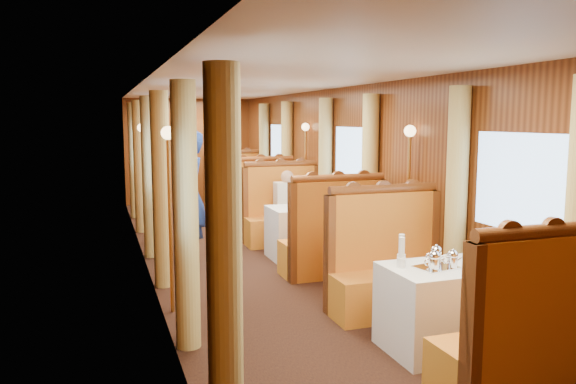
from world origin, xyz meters
name	(u,v)px	position (x,y,z in m)	size (l,w,h in m)	color
floor	(256,261)	(0.00, 0.00, 0.00)	(3.00, 12.00, 0.01)	black
ceiling	(255,84)	(0.00, 0.00, 2.50)	(3.00, 12.00, 0.01)	silver
wall_far	(189,151)	(0.00, 6.00, 1.25)	(3.00, 2.50, 0.01)	brown
wall_left	(146,178)	(-1.50, 0.00, 1.25)	(12.00, 2.50, 0.01)	brown
wall_right	(353,171)	(1.50, 0.00, 1.25)	(12.00, 2.50, 0.01)	brown
doorway_far	(189,162)	(0.00, 5.97, 1.00)	(0.80, 0.04, 2.00)	brown
table_near	(445,308)	(0.75, -3.50, 0.38)	(1.05, 0.72, 0.75)	white
banquette_near_fwd	(529,347)	(0.75, -4.51, 0.42)	(1.30, 0.55, 1.34)	#B44514
banquette_near_aft	(389,273)	(0.75, -2.49, 0.42)	(1.30, 0.55, 1.34)	#B44514
table_mid	(305,232)	(0.75, 0.00, 0.38)	(1.05, 0.72, 0.75)	white
banquette_mid_fwd	(333,243)	(0.75, -1.01, 0.42)	(1.30, 0.55, 1.34)	#B44514
banquette_mid_aft	(284,217)	(0.75, 1.01, 0.42)	(1.30, 0.55, 1.34)	#B44514
table_far	(246,200)	(0.75, 3.50, 0.38)	(1.05, 0.72, 0.75)	white
banquette_far_fwd	(259,205)	(0.75, 2.49, 0.42)	(1.30, 0.55, 1.34)	#B44514
banquette_far_aft	(234,191)	(0.75, 4.51, 0.42)	(1.30, 0.55, 1.34)	#B44514
tea_tray	(436,267)	(0.63, -3.52, 0.76)	(0.34, 0.26, 0.01)	silver
teapot_left	(434,263)	(0.56, -3.60, 0.82)	(0.16, 0.12, 0.13)	silver
teapot_right	(452,262)	(0.74, -3.59, 0.81)	(0.16, 0.12, 0.13)	silver
teapot_back	(436,258)	(0.67, -3.46, 0.82)	(0.17, 0.13, 0.14)	silver
fruit_plate	(485,265)	(1.04, -3.64, 0.77)	(0.23, 0.23, 0.05)	white
cup_inboard	(402,255)	(0.36, -3.41, 0.86)	(0.08, 0.08, 0.26)	white
cup_outboard	(401,252)	(0.42, -3.29, 0.86)	(0.08, 0.08, 0.26)	white
rose_vase_mid	(303,195)	(0.71, -0.01, 0.93)	(0.06, 0.06, 0.36)	silver
rose_vase_far	(244,173)	(0.72, 3.49, 0.93)	(0.06, 0.06, 0.36)	silver
window_left_near	(186,198)	(-1.49, -3.50, 1.45)	(1.20, 0.90, 0.01)	#86ADDE
curtain_left_near_a	(224,259)	(-1.38, -4.28, 1.18)	(0.22, 0.22, 2.35)	tan
curtain_left_near_b	(186,217)	(-1.38, -2.72, 1.18)	(0.22, 0.22, 2.35)	tan
window_right_near	(520,183)	(1.49, -3.50, 1.45)	(1.20, 0.90, 0.01)	#86ADDE
curtain_right_near_b	(456,202)	(1.38, -2.72, 1.18)	(0.22, 0.22, 2.35)	tan
window_left_mid	(146,163)	(-1.49, 0.00, 1.45)	(1.20, 0.90, 0.01)	#86ADDE
curtain_left_mid_a	(161,190)	(-1.38, -0.78, 1.18)	(0.22, 0.22, 2.35)	tan
curtain_left_mid_b	(150,177)	(-1.38, 0.78, 1.18)	(0.22, 0.22, 2.35)	tan
window_right_mid	(352,158)	(1.49, 0.00, 1.45)	(1.20, 0.90, 0.01)	#86ADDE
curtain_right_mid_a	(370,182)	(1.38, -0.78, 1.18)	(0.22, 0.22, 2.35)	tan
curtain_right_mid_b	(325,172)	(1.38, 0.78, 1.18)	(0.22, 0.22, 2.35)	tan
window_left_far	(131,149)	(-1.49, 3.50, 1.45)	(1.20, 0.90, 0.01)	#86ADDE
curtain_left_far_a	(140,167)	(-1.38, 2.72, 1.18)	(0.22, 0.22, 2.35)	tan
curtain_left_far_b	(134,161)	(-1.38, 4.28, 1.18)	(0.22, 0.22, 2.35)	tan
window_right_far	(280,147)	(1.49, 3.50, 1.45)	(1.20, 0.90, 0.01)	#86ADDE
curtain_right_far_a	(287,163)	(1.38, 2.72, 1.18)	(0.22, 0.22, 2.35)	tan
curtain_right_far_b	(264,158)	(1.38, 4.28, 1.18)	(0.22, 0.22, 2.35)	tan
sconce_left_fore	(169,181)	(-1.40, -1.75, 1.38)	(0.14, 0.14, 1.95)	#BF8C3F
sconce_right_fore	(409,173)	(1.40, -1.75, 1.38)	(0.14, 0.14, 1.95)	#BF8C3F
sconce_left_aft	(143,159)	(-1.40, 1.75, 1.38)	(0.14, 0.14, 1.95)	#BF8C3F
sconce_right_aft	(305,155)	(1.40, 1.75, 1.38)	(0.14, 0.14, 1.95)	#BF8C3F
steward	(190,196)	(-0.86, 0.40, 0.93)	(0.68, 0.44, 1.86)	navy
passenger	(288,200)	(0.75, 0.80, 0.74)	(0.40, 0.44, 0.76)	beige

